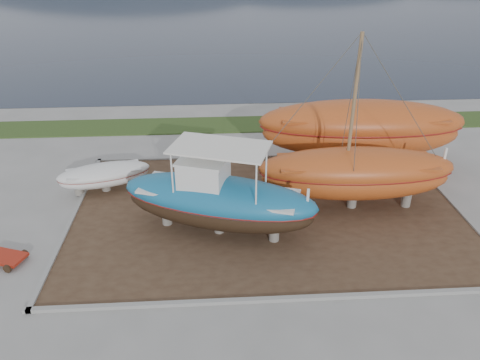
{
  "coord_description": "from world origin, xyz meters",
  "views": [
    {
      "loc": [
        -2.5,
        -14.86,
        11.72
      ],
      "look_at": [
        -1.31,
        4.0,
        1.75
      ],
      "focal_mm": 35.0,
      "sensor_mm": 36.0,
      "label": 1
    }
  ],
  "objects_px": {
    "white_dinghy": "(105,178)",
    "red_trailer": "(6,259)",
    "blue_caique": "(218,191)",
    "orange_sailboat": "(362,127)",
    "orange_bare_hull": "(360,135)"
  },
  "relations": [
    {
      "from": "white_dinghy",
      "to": "red_trailer",
      "type": "bearing_deg",
      "value": -132.51
    },
    {
      "from": "white_dinghy",
      "to": "red_trailer",
      "type": "relative_size",
      "value": 2.04
    },
    {
      "from": "blue_caique",
      "to": "orange_sailboat",
      "type": "distance_m",
      "value": 6.96
    },
    {
      "from": "blue_caique",
      "to": "white_dinghy",
      "type": "relative_size",
      "value": 1.86
    },
    {
      "from": "orange_sailboat",
      "to": "red_trailer",
      "type": "xyz_separation_m",
      "value": [
        -15.01,
        -3.33,
        -4.0
      ]
    },
    {
      "from": "blue_caique",
      "to": "orange_bare_hull",
      "type": "xyz_separation_m",
      "value": [
        7.95,
        6.23,
        -0.21
      ]
    },
    {
      "from": "red_trailer",
      "to": "blue_caique",
      "type": "bearing_deg",
      "value": 30.39
    },
    {
      "from": "white_dinghy",
      "to": "red_trailer",
      "type": "height_order",
      "value": "white_dinghy"
    },
    {
      "from": "orange_bare_hull",
      "to": "red_trailer",
      "type": "height_order",
      "value": "orange_bare_hull"
    },
    {
      "from": "orange_sailboat",
      "to": "red_trailer",
      "type": "height_order",
      "value": "orange_sailboat"
    },
    {
      "from": "blue_caique",
      "to": "orange_bare_hull",
      "type": "relative_size",
      "value": 0.76
    },
    {
      "from": "white_dinghy",
      "to": "orange_bare_hull",
      "type": "height_order",
      "value": "orange_bare_hull"
    },
    {
      "from": "blue_caique",
      "to": "red_trailer",
      "type": "bearing_deg",
      "value": -150.85
    },
    {
      "from": "red_trailer",
      "to": "orange_bare_hull",
      "type": "bearing_deg",
      "value": 45.18
    },
    {
      "from": "blue_caique",
      "to": "orange_bare_hull",
      "type": "height_order",
      "value": "blue_caique"
    }
  ]
}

